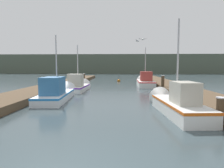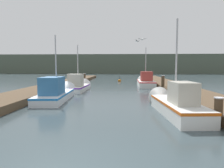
% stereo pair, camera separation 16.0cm
% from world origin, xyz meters
% --- Properties ---
extents(dock_left, '(2.81, 40.00, 0.41)m').
position_xyz_m(dock_left, '(-5.77, 16.00, 0.21)').
color(dock_left, brown).
rests_on(dock_left, ground_plane).
extents(dock_right, '(2.81, 40.00, 0.41)m').
position_xyz_m(dock_right, '(5.77, 16.00, 0.21)').
color(dock_right, brown).
rests_on(dock_right, ground_plane).
extents(distant_shore_ridge, '(120.00, 16.00, 5.91)m').
position_xyz_m(distant_shore_ridge, '(0.00, 64.27, 2.96)').
color(distant_shore_ridge, '#4C5647').
rests_on(distant_shore_ridge, ground_plane).
extents(fishing_boat_0, '(1.75, 5.48, 4.61)m').
position_xyz_m(fishing_boat_0, '(3.27, 5.89, 0.46)').
color(fishing_boat_0, silver).
rests_on(fishing_boat_0, ground_plane).
extents(fishing_boat_1, '(1.91, 6.08, 4.63)m').
position_xyz_m(fishing_boat_1, '(-3.44, 9.54, 0.45)').
color(fishing_boat_1, silver).
rests_on(fishing_boat_1, ground_plane).
extents(fishing_boat_2, '(1.58, 4.98, 4.54)m').
position_xyz_m(fishing_boat_2, '(-3.13, 14.38, 0.44)').
color(fishing_boat_2, silver).
rests_on(fishing_boat_2, ground_plane).
extents(fishing_boat_3, '(1.80, 6.22, 4.71)m').
position_xyz_m(fishing_boat_3, '(3.43, 19.10, 0.49)').
color(fishing_boat_3, silver).
rests_on(fishing_boat_3, ground_plane).
extents(mooring_piling_0, '(0.32, 0.32, 1.40)m').
position_xyz_m(mooring_piling_0, '(4.39, 14.06, 0.70)').
color(mooring_piling_0, '#473523').
rests_on(mooring_piling_0, ground_plane).
extents(mooring_piling_1, '(0.29, 0.29, 1.21)m').
position_xyz_m(mooring_piling_1, '(-4.44, 24.27, 0.61)').
color(mooring_piling_1, '#473523').
rests_on(mooring_piling_1, ground_plane).
extents(mooring_piling_2, '(0.34, 0.34, 1.06)m').
position_xyz_m(mooring_piling_2, '(4.31, 3.74, 0.54)').
color(mooring_piling_2, '#473523').
rests_on(mooring_piling_2, ground_plane).
extents(channel_buoy, '(0.45, 0.45, 0.95)m').
position_xyz_m(channel_buoy, '(0.44, 25.44, 0.13)').
color(channel_buoy, '#BF6513').
rests_on(channel_buoy, ground_plane).
extents(seagull_lead, '(0.55, 0.28, 0.12)m').
position_xyz_m(seagull_lead, '(2.25, 10.90, 4.09)').
color(seagull_lead, white).
extents(seagull_1, '(0.37, 0.54, 0.12)m').
position_xyz_m(seagull_1, '(1.95, 11.38, 4.03)').
color(seagull_1, white).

